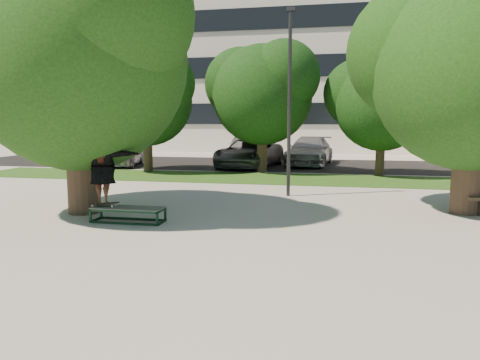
% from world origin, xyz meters
% --- Properties ---
extents(ground, '(120.00, 120.00, 0.00)m').
position_xyz_m(ground, '(0.00, 0.00, 0.00)').
color(ground, '#9E9792').
rests_on(ground, ground).
extents(grass_strip, '(30.00, 4.00, 0.02)m').
position_xyz_m(grass_strip, '(1.00, 9.50, 0.01)').
color(grass_strip, '#1C4112').
rests_on(grass_strip, ground).
extents(asphalt_strip, '(40.00, 8.00, 0.01)m').
position_xyz_m(asphalt_strip, '(0.00, 16.00, 0.01)').
color(asphalt_strip, black).
rests_on(asphalt_strip, ground).
extents(tree_left, '(6.96, 5.95, 7.12)m').
position_xyz_m(tree_left, '(-4.29, 1.09, 4.42)').
color(tree_left, '#38281E').
rests_on(tree_left, ground).
extents(tree_right, '(6.24, 5.33, 6.51)m').
position_xyz_m(tree_right, '(5.92, 3.08, 4.09)').
color(tree_right, '#38281E').
rests_on(tree_right, ground).
extents(bg_tree_left, '(5.28, 4.51, 5.77)m').
position_xyz_m(bg_tree_left, '(-6.57, 11.07, 3.73)').
color(bg_tree_left, '#38281E').
rests_on(bg_tree_left, ground).
extents(bg_tree_mid, '(5.76, 4.92, 6.24)m').
position_xyz_m(bg_tree_mid, '(-1.08, 12.08, 4.02)').
color(bg_tree_mid, '#38281E').
rests_on(bg_tree_mid, ground).
extents(bg_tree_right, '(5.04, 4.31, 5.43)m').
position_xyz_m(bg_tree_right, '(4.43, 11.57, 3.49)').
color(bg_tree_right, '#38281E').
rests_on(bg_tree_right, ground).
extents(lamppost, '(0.25, 0.15, 6.11)m').
position_xyz_m(lamppost, '(1.00, 5.00, 3.15)').
color(lamppost, '#2D2D30').
rests_on(lamppost, ground).
extents(office_building, '(30.00, 14.12, 16.00)m').
position_xyz_m(office_building, '(-2.00, 31.98, 8.00)').
color(office_building, beige).
rests_on(office_building, ground).
extents(grind_box, '(1.80, 0.60, 0.38)m').
position_xyz_m(grind_box, '(-2.50, 0.14, 0.19)').
color(grind_box, black).
rests_on(grind_box, ground).
extents(skater_rig, '(2.02, 1.08, 1.66)m').
position_xyz_m(skater_rig, '(-3.15, 0.14, 1.24)').
color(skater_rig, white).
rests_on(skater_rig, grind_box).
extents(car_silver_a, '(2.53, 4.50, 1.45)m').
position_xyz_m(car_silver_a, '(-9.00, 13.50, 0.72)').
color(car_silver_a, '#BBBBC0').
rests_on(car_silver_a, asphalt_strip).
extents(car_dark, '(1.74, 4.90, 1.61)m').
position_xyz_m(car_dark, '(-2.10, 14.52, 0.81)').
color(car_dark, black).
rests_on(car_dark, asphalt_strip).
extents(car_grey, '(3.29, 5.91, 1.56)m').
position_xyz_m(car_grey, '(-2.00, 14.09, 0.78)').
color(car_grey, '#555459').
rests_on(car_grey, asphalt_strip).
extents(car_silver_b, '(2.69, 5.61, 1.58)m').
position_xyz_m(car_silver_b, '(1.08, 16.13, 0.79)').
color(car_silver_b, '#A6A5AA').
rests_on(car_silver_b, asphalt_strip).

